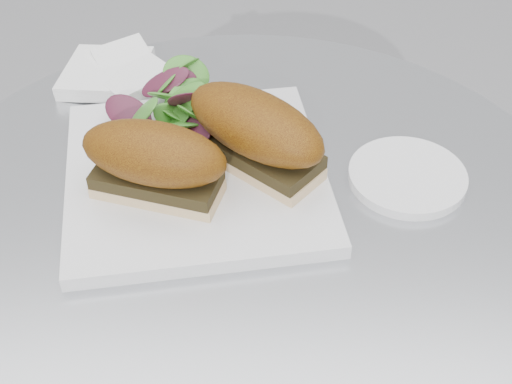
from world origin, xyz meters
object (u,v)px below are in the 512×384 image
plate (196,175)px  saucer (407,177)px  sandwich_right (255,131)px  sandwich_left (154,161)px

plate → saucer: size_ratio=2.15×
saucer → sandwich_right: bearing=178.0°
sandwich_right → saucer: 0.17m
sandwich_right → saucer: bearing=37.5°
sandwich_left → plate: bearing=63.7°
plate → sandwich_right: bearing=9.2°
saucer → sandwich_left: bearing=-170.5°
sandwich_right → saucer: (0.16, -0.01, -0.05)m
plate → sandwich_left: bearing=-131.5°
sandwich_left → sandwich_right: bearing=42.0°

